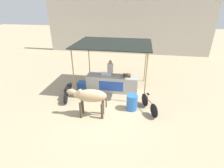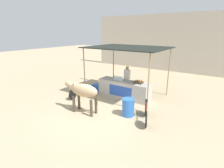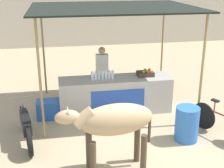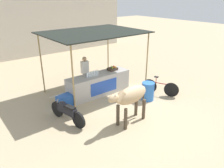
{
  "view_description": "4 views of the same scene",
  "coord_description": "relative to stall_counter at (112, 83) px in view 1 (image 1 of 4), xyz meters",
  "views": [
    {
      "loc": [
        1.57,
        -7.04,
        4.94
      ],
      "look_at": [
        0.13,
        1.38,
        0.83
      ],
      "focal_mm": 28.0,
      "sensor_mm": 36.0,
      "label": 1
    },
    {
      "loc": [
        4.7,
        -5.86,
        3.61
      ],
      "look_at": [
        -0.04,
        1.07,
        1.07
      ],
      "focal_mm": 28.0,
      "sensor_mm": 36.0,
      "label": 2
    },
    {
      "loc": [
        -1.49,
        -5.53,
        3.62
      ],
      "look_at": [
        -0.24,
        1.33,
        1.12
      ],
      "focal_mm": 50.0,
      "sensor_mm": 36.0,
      "label": 3
    },
    {
      "loc": [
        -5.28,
        -5.36,
        4.28
      ],
      "look_at": [
        -0.44,
        0.68,
        1.09
      ],
      "focal_mm": 35.0,
      "sensor_mm": 36.0,
      "label": 4
    }
  ],
  "objects": [
    {
      "name": "vendor_behind_counter",
      "position": [
        -0.24,
        0.75,
        0.37
      ],
      "size": [
        0.34,
        0.22,
        1.65
      ],
      "color": "#383842",
      "rests_on": "ground"
    },
    {
      "name": "fruit_crate",
      "position": [
        0.85,
        0.05,
        0.55
      ],
      "size": [
        0.44,
        0.32,
        0.18
      ],
      "color": "#3F3326",
      "rests_on": "stall_counter"
    },
    {
      "name": "ground_plane",
      "position": [
        0.0,
        -2.2,
        -0.48
      ],
      "size": [
        60.0,
        60.0,
        0.0
      ],
      "primitive_type": "plane",
      "color": "tan"
    },
    {
      "name": "cooler_box",
      "position": [
        -1.8,
        -0.1,
        -0.24
      ],
      "size": [
        0.6,
        0.44,
        0.48
      ],
      "primitive_type": "cube",
      "color": "blue",
      "rests_on": "ground"
    },
    {
      "name": "motorcycle_parked",
      "position": [
        -2.28,
        -1.23,
        -0.05
      ],
      "size": [
        0.58,
        1.78,
        0.9
      ],
      "color": "black",
      "rests_on": "ground"
    },
    {
      "name": "building_wall_far",
      "position": [
        0.0,
        8.53,
        2.09
      ],
      "size": [
        16.0,
        0.5,
        5.14
      ],
      "primitive_type": "cube",
      "color": "beige",
      "rests_on": "ground"
    },
    {
      "name": "cow",
      "position": [
        -0.56,
        -2.68,
        0.55
      ],
      "size": [
        1.84,
        0.65,
        1.44
      ],
      "color": "tan",
      "rests_on": "ground"
    },
    {
      "name": "bicycle_leaning",
      "position": [
        2.14,
        -1.81,
        -0.13
      ],
      "size": [
        0.74,
        1.52,
        0.85
      ],
      "color": "black",
      "rests_on": "ground"
    },
    {
      "name": "water_barrel",
      "position": [
        1.3,
        -1.83,
        -0.08
      ],
      "size": [
        0.53,
        0.53,
        0.8
      ],
      "primitive_type": "cylinder",
      "color": "blue",
      "rests_on": "ground"
    },
    {
      "name": "water_bottle_row",
      "position": [
        -0.35,
        -0.05,
        0.59
      ],
      "size": [
        0.61,
        0.07,
        0.25
      ],
      "color": "silver",
      "rests_on": "stall_counter"
    },
    {
      "name": "stall_awning",
      "position": [
        0.0,
        0.3,
        2.2
      ],
      "size": [
        4.2,
        3.2,
        2.8
      ],
      "color": "black",
      "rests_on": "ground"
    },
    {
      "name": "stall_counter",
      "position": [
        0.0,
        0.0,
        0.0
      ],
      "size": [
        3.0,
        0.82,
        0.96
      ],
      "color": "#B2ADA8",
      "rests_on": "ground"
    }
  ]
}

